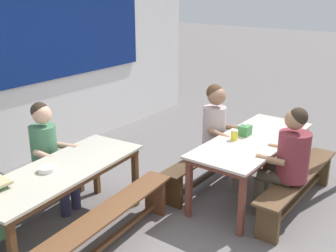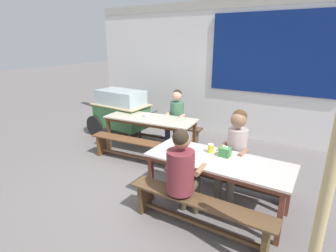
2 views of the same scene
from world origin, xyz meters
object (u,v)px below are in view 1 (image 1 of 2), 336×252
object	(u,v)px
dining_table_far	(60,175)
person_right_near_table	(219,129)
bench_near_back	(210,162)
bench_near_front	(298,185)
bench_far_back	(24,193)
dining_table_near	(253,144)
person_near_front	(288,157)
tissue_box	(245,130)
soup_bowl	(47,169)
person_center_facing	(49,150)
bench_far_front	(108,224)
condiment_jar	(234,135)

from	to	relation	value
dining_table_far	person_right_near_table	bearing A→B (deg)	-18.69
bench_near_back	bench_near_front	distance (m)	1.14
bench_far_back	bench_near_back	world-z (taller)	same
dining_table_far	bench_near_back	distance (m)	2.01
person_right_near_table	dining_table_near	bearing A→B (deg)	-97.47
bench_far_back	bench_near_back	size ratio (longest dim) A/B	0.99
dining_table_far	person_near_front	size ratio (longest dim) A/B	1.52
tissue_box	soup_bowl	world-z (taller)	tissue_box
person_center_facing	bench_near_back	bearing A→B (deg)	-34.70
person_near_front	bench_near_back	bearing A→B (deg)	76.56
dining_table_near	bench_far_front	bearing A→B (deg)	162.35
person_center_facing	tissue_box	bearing A→B (deg)	-43.28
bench_far_back	bench_near_back	xyz separation A→B (m)	(1.95, -1.15, -0.02)
dining_table_far	person_right_near_table	world-z (taller)	person_right_near_table
tissue_box	condiment_jar	size ratio (longest dim) A/B	1.16
bench_near_back	person_near_front	bearing A→B (deg)	-103.44
person_near_front	soup_bowl	bearing A→B (deg)	135.58
dining_table_far	condiment_jar	xyz separation A→B (m)	(1.71, -0.99, 0.13)
bench_near_front	soup_bowl	distance (m)	2.71
bench_near_back	person_right_near_table	bearing A→B (deg)	-52.50
bench_far_front	bench_near_back	bearing A→B (deg)	-0.40
bench_far_front	person_center_facing	bearing A→B (deg)	78.09
person_near_front	bench_far_front	bearing A→B (deg)	145.23
dining_table_near	bench_near_back	distance (m)	0.68
person_center_facing	tissue_box	world-z (taller)	person_center_facing
bench_far_back	tissue_box	size ratio (longest dim) A/B	12.46
bench_far_front	person_right_near_table	distance (m)	1.95
condiment_jar	person_center_facing	bearing A→B (deg)	133.19
bench_near_back	tissue_box	size ratio (longest dim) A/B	12.53
bench_far_front	soup_bowl	bearing A→B (deg)	105.40
dining_table_far	bench_near_front	bearing A→B (deg)	-42.41
person_near_front	condiment_jar	distance (m)	0.68
bench_far_back	soup_bowl	distance (m)	0.69
person_center_facing	person_near_front	world-z (taller)	person_near_front
person_center_facing	condiment_jar	xyz separation A→B (m)	(1.43, -1.52, 0.09)
bench_near_back	person_center_facing	xyz separation A→B (m)	(-1.61, 1.11, 0.42)
bench_near_front	person_center_facing	bearing A→B (deg)	125.36
bench_near_front	soup_bowl	xyz separation A→B (m)	(-2.00, 1.77, 0.45)
dining_table_near	person_right_near_table	size ratio (longest dim) A/B	1.48
bench_far_back	person_center_facing	distance (m)	0.53
bench_far_back	bench_near_front	world-z (taller)	same
bench_far_front	tissue_box	world-z (taller)	tissue_box
bench_near_front	person_right_near_table	bearing A→B (deg)	86.35
dining_table_near	bench_far_back	world-z (taller)	dining_table_near
person_center_facing	person_right_near_table	world-z (taller)	person_right_near_table
bench_near_front	person_center_facing	xyz separation A→B (m)	(-1.60, 2.25, 0.40)
person_center_facing	person_near_front	distance (m)	2.58
bench_far_front	bench_near_front	xyz separation A→B (m)	(1.83, -1.15, 0.01)
bench_far_back	tissue_box	world-z (taller)	tissue_box
dining_table_near	person_right_near_table	distance (m)	0.50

